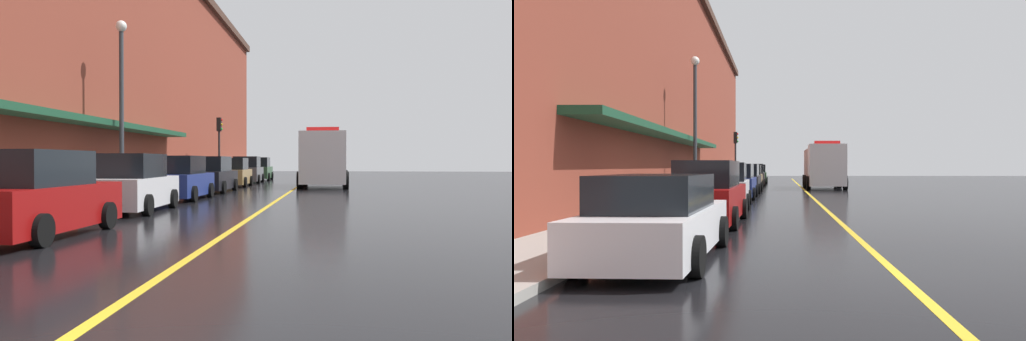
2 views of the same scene
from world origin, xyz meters
TOP-DOWN VIEW (x-y plane):
  - ground_plane at (0.00, 25.00)m, footprint 112.00×112.00m
  - sidewalk_left at (-6.20, 25.00)m, footprint 2.40×70.00m
  - lane_center_stripe at (0.00, 25.00)m, footprint 0.16×70.00m
  - brick_building_left at (-11.91, 23.99)m, footprint 10.19×64.00m
  - parked_car_1 at (-3.86, 6.78)m, footprint 2.02×4.69m
  - parked_car_2 at (-3.98, 12.70)m, footprint 2.08×4.61m
  - parked_car_3 at (-4.05, 18.17)m, footprint 2.14×4.51m
  - parked_car_4 at (-3.92, 23.68)m, footprint 2.02×4.82m
  - parked_car_5 at (-4.00, 29.95)m, footprint 2.08×4.17m
  - parked_car_6 at (-4.03, 35.60)m, footprint 2.21×4.35m
  - parked_car_7 at (-3.98, 41.20)m, footprint 2.17×4.35m
  - box_truck at (1.61, 30.24)m, footprint 2.93×7.84m
  - parking_meter_1 at (-5.35, 39.64)m, footprint 0.14×0.18m
  - parking_meter_2 at (-5.35, 15.76)m, footprint 0.14×0.18m
  - street_lamp_left at (-5.95, 16.62)m, footprint 0.44×0.44m
  - traffic_light_near at (-5.29, 31.83)m, footprint 0.38×0.36m

SIDE VIEW (x-z plane):
  - ground_plane at x=0.00m, z-range 0.00..0.00m
  - lane_center_stripe at x=0.00m, z-range 0.00..0.01m
  - sidewalk_left at x=-6.20m, z-range 0.00..0.15m
  - parked_car_5 at x=-4.00m, z-range -0.06..1.72m
  - parked_car_3 at x=-4.05m, z-range -0.06..1.75m
  - parked_car_4 at x=-3.92m, z-range -0.06..1.77m
  - parked_car_2 at x=-3.98m, z-range -0.06..1.77m
  - parked_car_1 at x=-3.86m, z-range -0.07..1.77m
  - parked_car_7 at x=-3.98m, z-range -0.07..1.81m
  - parked_car_6 at x=-4.03m, z-range -0.07..1.84m
  - parking_meter_1 at x=-5.35m, z-range 0.39..1.72m
  - parking_meter_2 at x=-5.35m, z-range 0.39..1.72m
  - box_truck at x=1.61m, z-range -0.08..3.42m
  - traffic_light_near at x=-5.29m, z-range 1.01..5.31m
  - street_lamp_left at x=-5.95m, z-range 0.93..7.87m
  - brick_building_left at x=-11.91m, z-range 0.01..14.04m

